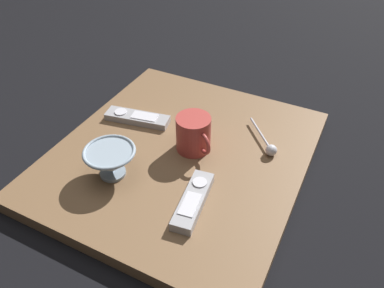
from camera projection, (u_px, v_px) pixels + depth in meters
The scene contains 7 objects.
ground_plane at pixel (181, 162), 0.98m from camera, with size 6.00×6.00×0.00m, color black.
table at pixel (181, 156), 0.96m from camera, with size 0.66×0.60×0.04m.
cereal_bowl at pixel (111, 161), 0.86m from camera, with size 0.12×0.12×0.07m.
coffee_mug at pixel (194, 134), 0.93m from camera, with size 0.09×0.11×0.09m.
teaspoon at pixel (269, 147), 0.94m from camera, with size 0.12×0.11×0.03m.
tv_remote_near at pixel (137, 118), 1.05m from camera, with size 0.08×0.19×0.02m.
tv_remote_far at pixel (193, 201), 0.81m from camera, with size 0.17×0.07×0.03m.
Camera 1 is at (0.63, 0.35, 0.66)m, focal length 35.23 mm.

